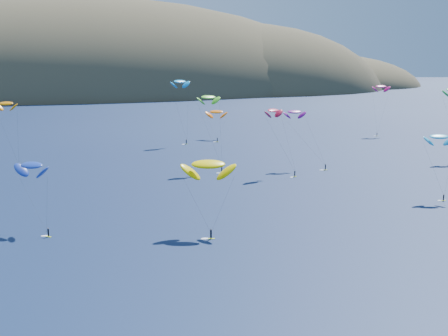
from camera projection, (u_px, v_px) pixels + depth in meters
name	position (u px, v px, depth m)	size (l,w,h in m)	color
ground	(441.00, 329.00, 86.21)	(2800.00, 2800.00, 0.00)	black
island	(100.00, 103.00, 621.43)	(730.00, 300.00, 210.00)	#3D3526
kitesurfer_1	(6.00, 104.00, 208.41)	(8.86, 12.39, 23.33)	#DDFD1C
kitesurfer_2	(208.00, 164.00, 132.53)	(12.18, 11.78, 17.41)	#DDFD1C
kitesurfer_3	(208.00, 97.00, 202.52)	(8.51, 11.82, 25.78)	#DDFD1C
kitesurfer_4	(180.00, 82.00, 260.73)	(9.97, 8.46, 28.53)	#DDFD1C
kitesurfer_5	(439.00, 137.00, 162.94)	(8.59, 8.05, 18.29)	#DDFD1C
kitesurfer_6	(295.00, 112.00, 207.02)	(11.48, 12.41, 20.52)	#DDFD1C
kitesurfer_8	(381.00, 87.00, 290.33)	(10.15, 8.68, 24.76)	#DDFD1C
kitesurfer_9	(273.00, 111.00, 194.59)	(8.87, 11.38, 22.08)	#DDFD1C
kitesurfer_10	(32.00, 165.00, 135.39)	(9.01, 15.22, 16.08)	#DDFD1C
kitesurfer_11	(216.00, 112.00, 277.97)	(10.46, 16.72, 14.57)	#DDFD1C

